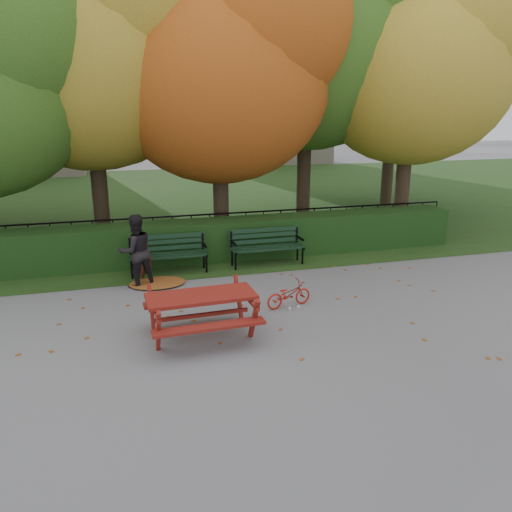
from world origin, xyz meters
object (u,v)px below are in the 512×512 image
object	(u,v)px
tree_d	(323,28)
bicycle	(289,294)
bench_left	(168,251)
tree_b	(101,40)
bench_right	(266,244)
adult	(136,251)
tree_c	(233,64)
tree_g	(407,62)
picnic_table	(201,304)
tree_e	(427,59)
child	(145,262)

from	to	relation	value
tree_d	bicycle	world-z (taller)	tree_d
tree_d	bench_left	world-z (taller)	tree_d
tree_b	bench_left	world-z (taller)	tree_b
bench_right	adult	world-z (taller)	adult
adult	bicycle	distance (m)	3.45
bicycle	tree_c	bearing A→B (deg)	-13.94
tree_g	bench_right	distance (m)	10.61
bench_right	picnic_table	xyz separation A→B (m)	(-2.24, -3.67, 0.07)
tree_g	picnic_table	size ratio (longest dim) A/B	4.65
picnic_table	tree_e	bearing A→B (deg)	34.68
bicycle	tree_g	bearing A→B (deg)	-53.28
tree_d	adult	world-z (taller)	tree_d
tree_c	tree_e	bearing A→B (deg)	-1.93
bicycle	child	bearing A→B (deg)	35.85
tree_g	tree_c	bearing A→B (deg)	-153.13
tree_c	bicycle	distance (m)	6.81
tree_e	bicycle	size ratio (longest dim) A/B	8.52
tree_d	tree_g	world-z (taller)	tree_d
tree_g	bench_right	bearing A→B (deg)	-140.05
tree_d	bench_right	xyz separation A→B (m)	(-2.78, -3.53, -5.46)
picnic_table	bench_right	bearing A→B (deg)	56.46
tree_g	bench_left	world-z (taller)	tree_g
bench_right	tree_g	bearing A→B (deg)	39.95
tree_g	adult	distance (m)	13.26
bench_left	picnic_table	bearing A→B (deg)	-87.49
tree_d	tree_e	size ratio (longest dim) A/B	1.17
bicycle	tree_e	bearing A→B (deg)	-62.66
picnic_table	child	distance (m)	3.25
child	bench_right	bearing A→B (deg)	-178.19
adult	tree_g	bearing A→B (deg)	-164.95
tree_b	tree_c	bearing A→B (deg)	-13.45
bench_right	bench_left	bearing A→B (deg)	180.00
bicycle	picnic_table	bearing A→B (deg)	102.93
tree_e	bench_right	world-z (taller)	tree_e
tree_e	child	world-z (taller)	tree_e
adult	bicycle	size ratio (longest dim) A/B	1.66
tree_e	adult	size ratio (longest dim) A/B	5.14
picnic_table	bicycle	world-z (taller)	picnic_table
tree_d	tree_e	xyz separation A→B (m)	(2.64, -1.46, -0.90)
bench_left	bicycle	distance (m)	3.45
tree_b	tree_e	xyz separation A→B (m)	(8.97, -0.98, -0.32)
tree_e	tree_d	bearing A→B (deg)	151.09
tree_c	tree_g	xyz separation A→B (m)	(7.50, 3.80, 0.55)
bench_left	adult	distance (m)	1.13
child	tree_d	bearing A→B (deg)	-152.73
tree_b	tree_g	size ratio (longest dim) A/B	1.03
tree_c	bench_right	bearing A→B (deg)	-83.30
tree_g	tree_d	bearing A→B (deg)	-150.39
tree_c	tree_g	size ratio (longest dim) A/B	0.94
tree_c	adult	xyz separation A→B (m)	(-2.89, -3.06, -4.03)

